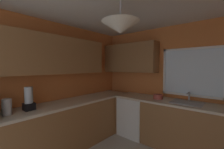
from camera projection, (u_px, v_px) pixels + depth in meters
room_shell at (119, 60)px, 2.24m from camera, size 3.52×3.86×2.52m
counter_run_left at (59, 128)px, 2.66m from camera, size 0.65×3.47×0.91m
counter_run_back at (177, 125)px, 2.81m from camera, size 2.61×0.65×0.91m
dishwasher at (134, 116)px, 3.40m from camera, size 0.60×0.60×0.87m
kettle at (7, 107)px, 2.01m from camera, size 0.12×0.12×0.23m
sink_assembly at (187, 102)px, 2.69m from camera, size 0.53×0.40×0.19m
bowl at (158, 97)px, 3.04m from camera, size 0.19×0.19×0.09m
blender_appliance at (29, 100)px, 2.24m from camera, size 0.15×0.15×0.36m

